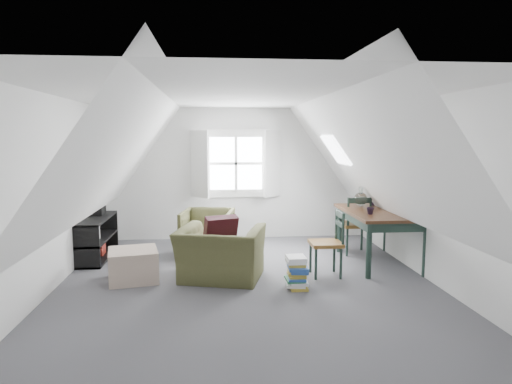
{
  "coord_description": "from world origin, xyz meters",
  "views": [
    {
      "loc": [
        -0.43,
        -5.96,
        1.97
      ],
      "look_at": [
        0.18,
        0.6,
        1.16
      ],
      "focal_mm": 32.0,
      "sensor_mm": 36.0,
      "label": 1
    }
  ],
  "objects": [
    {
      "name": "floor",
      "position": [
        0.0,
        0.0,
        0.0
      ],
      "size": [
        5.5,
        5.5,
        0.0
      ],
      "primitive_type": "plane",
      "color": "#49494E",
      "rests_on": "ground"
    },
    {
      "name": "ceiling",
      "position": [
        0.0,
        0.0,
        2.5
      ],
      "size": [
        5.5,
        5.5,
        0.0
      ],
      "primitive_type": "plane",
      "rotation": [
        3.14,
        0.0,
        0.0
      ],
      "color": "white",
      "rests_on": "wall_back"
    },
    {
      "name": "wall_back",
      "position": [
        0.0,
        2.75,
        1.25
      ],
      "size": [
        5.0,
        0.0,
        5.0
      ],
      "primitive_type": "plane",
      "rotation": [
        1.57,
        0.0,
        0.0
      ],
      "color": "silver",
      "rests_on": "ground"
    },
    {
      "name": "wall_front",
      "position": [
        0.0,
        -2.75,
        1.25
      ],
      "size": [
        5.0,
        0.0,
        5.0
      ],
      "primitive_type": "plane",
      "rotation": [
        -1.57,
        0.0,
        0.0
      ],
      "color": "silver",
      "rests_on": "ground"
    },
    {
      "name": "wall_left",
      "position": [
        -2.5,
        0.0,
        1.25
      ],
      "size": [
        0.0,
        5.5,
        5.5
      ],
      "primitive_type": "plane",
      "rotation": [
        1.57,
        0.0,
        1.57
      ],
      "color": "silver",
      "rests_on": "ground"
    },
    {
      "name": "wall_right",
      "position": [
        2.5,
        0.0,
        1.25
      ],
      "size": [
        0.0,
        5.5,
        5.5
      ],
      "primitive_type": "plane",
      "rotation": [
        1.57,
        0.0,
        -1.57
      ],
      "color": "silver",
      "rests_on": "ground"
    },
    {
      "name": "slope_left",
      "position": [
        -1.55,
        0.0,
        1.78
      ],
      "size": [
        3.19,
        5.5,
        4.48
      ],
      "primitive_type": "plane",
      "rotation": [
        0.0,
        2.19,
        0.0
      ],
      "color": "white",
      "rests_on": "wall_left"
    },
    {
      "name": "slope_right",
      "position": [
        1.55,
        0.0,
        1.78
      ],
      "size": [
        3.19,
        5.5,
        4.48
      ],
      "primitive_type": "plane",
      "rotation": [
        0.0,
        -2.19,
        0.0
      ],
      "color": "white",
      "rests_on": "wall_right"
    },
    {
      "name": "dormer_window",
      "position": [
        0.0,
        2.68,
        1.45
      ],
      "size": [
        1.71,
        0.35,
        1.3
      ],
      "color": "white",
      "rests_on": "wall_back"
    },
    {
      "name": "skylight",
      "position": [
        1.55,
        1.3,
        1.75
      ],
      "size": [
        0.35,
        0.75,
        0.47
      ],
      "primitive_type": "cube",
      "rotation": [
        0.0,
        0.95,
        0.0
      ],
      "color": "white",
      "rests_on": "slope_right"
    },
    {
      "name": "armchair_near",
      "position": [
        -0.34,
        0.17,
        0.0
      ],
      "size": [
        1.33,
        1.24,
        0.72
      ],
      "primitive_type": "imported",
      "rotation": [
        0.0,
        0.0,
        2.87
      ],
      "color": "#414221",
      "rests_on": "floor"
    },
    {
      "name": "armchair_far",
      "position": [
        -0.54,
        1.53,
        0.0
      ],
      "size": [
        0.95,
        0.97,
        0.76
      ],
      "primitive_type": "imported",
      "rotation": [
        0.0,
        0.0,
        -0.18
      ],
      "color": "#414221",
      "rests_on": "floor"
    },
    {
      "name": "throw_pillow",
      "position": [
        -0.34,
        0.32,
        0.64
      ],
      "size": [
        0.52,
        0.41,
        0.48
      ],
      "primitive_type": "cube",
      "rotation": [
        0.31,
        0.0,
        0.36
      ],
      "color": "#370F17",
      "rests_on": "armchair_near"
    },
    {
      "name": "ottoman",
      "position": [
        -1.54,
        0.24,
        0.21
      ],
      "size": [
        0.76,
        0.76,
        0.43
      ],
      "primitive_type": "cube",
      "rotation": [
        0.0,
        0.0,
        0.2
      ],
      "color": "tan",
      "rests_on": "floor"
    },
    {
      "name": "dining_table",
      "position": [
        2.11,
        0.76,
        0.72
      ],
      "size": [
        0.99,
        1.65,
        0.83
      ],
      "rotation": [
        0.0,
        0.0,
        -0.08
      ],
      "color": "#371F11",
      "rests_on": "floor"
    },
    {
      "name": "demijohn",
      "position": [
        1.96,
        1.21,
        0.95
      ],
      "size": [
        0.22,
        0.22,
        0.31
      ],
      "rotation": [
        0.0,
        0.0,
        -0.0
      ],
      "color": "silver",
      "rests_on": "dining_table"
    },
    {
      "name": "vase_twigs",
      "position": [
        2.21,
        1.31,
        0.95
      ],
      "size": [
        0.07,
        0.08,
        0.56
      ],
      "rotation": [
        0.0,
        0.0,
        -0.11
      ],
      "color": "black",
      "rests_on": "dining_table"
    },
    {
      "name": "cup",
      "position": [
        1.86,
        0.46,
        0.83
      ],
      "size": [
        0.13,
        0.13,
        0.1
      ],
      "primitive_type": "imported",
      "rotation": [
        0.0,
        0.0,
        -0.22
      ],
      "color": "black",
      "rests_on": "dining_table"
    },
    {
      "name": "paper_box",
      "position": [
        2.31,
        0.31,
        0.85
      ],
      "size": [
        0.13,
        0.11,
        0.04
      ],
      "primitive_type": "cube",
      "rotation": [
        0.0,
        0.0,
        0.35
      ],
      "color": "white",
      "rests_on": "dining_table"
    },
    {
      "name": "dining_chair_far",
      "position": [
        1.93,
        1.35,
        0.51
      ],
      "size": [
        0.46,
        0.46,
        0.98
      ],
      "rotation": [
        0.0,
        0.0,
        3.25
      ],
      "color": "brown",
      "rests_on": "floor"
    },
    {
      "name": "dining_chair_near",
      "position": [
        1.17,
        0.2,
        0.48
      ],
      "size": [
        0.43,
        0.43,
        0.92
      ],
      "rotation": [
        0.0,
        0.0,
        -1.33
      ],
      "color": "brown",
      "rests_on": "floor"
    },
    {
      "name": "media_shelf",
      "position": [
        -2.34,
        1.42,
        0.3
      ],
      "size": [
        0.44,
        1.31,
        0.67
      ],
      "rotation": [
        0.0,
        0.0,
        0.04
      ],
      "color": "black",
      "rests_on": "floor"
    },
    {
      "name": "electronics_box",
      "position": [
        -2.34,
        1.71,
        0.76
      ],
      "size": [
        0.2,
        0.26,
        0.2
      ],
      "primitive_type": "cube",
      "rotation": [
        0.0,
        0.0,
        -0.07
      ],
      "color": "black",
      "rests_on": "media_shelf"
    },
    {
      "name": "magazine_stack",
      "position": [
        0.63,
        -0.3,
        0.21
      ],
      "size": [
        0.31,
        0.37,
        0.42
      ],
      "rotation": [
        0.0,
        0.0,
        0.25
      ],
      "color": "#B29933",
      "rests_on": "floor"
    }
  ]
}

